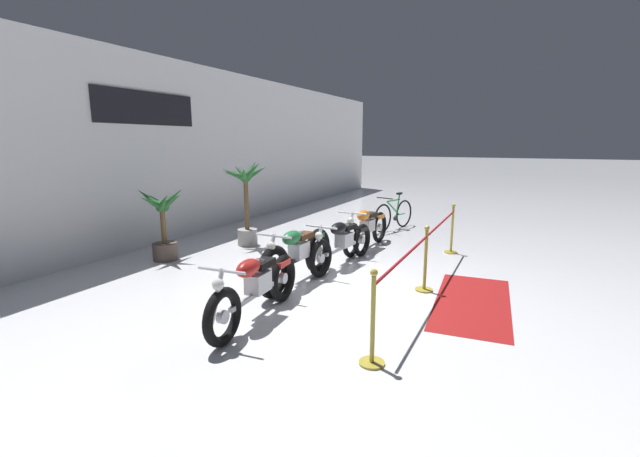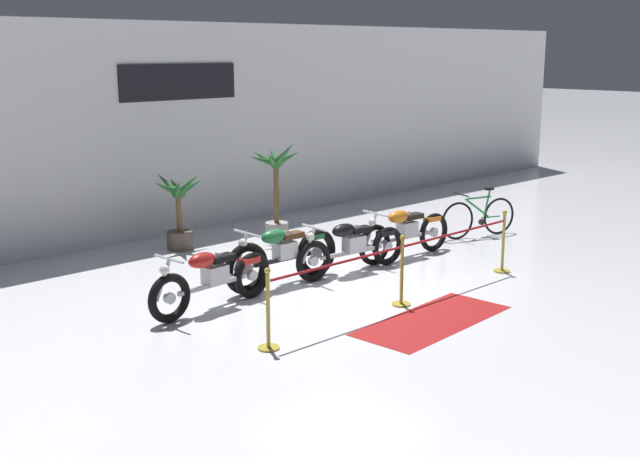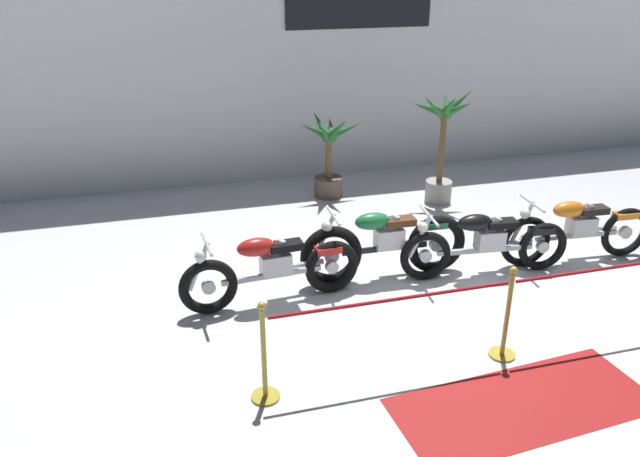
% 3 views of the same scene
% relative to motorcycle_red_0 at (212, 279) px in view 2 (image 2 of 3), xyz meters
% --- Properties ---
extents(ground_plane, '(120.00, 120.00, 0.00)m').
position_rel_motorcycle_red_0_xyz_m(ground_plane, '(2.13, -0.50, -0.45)').
color(ground_plane, silver).
extents(back_wall, '(28.00, 0.29, 4.20)m').
position_rel_motorcycle_red_0_xyz_m(back_wall, '(2.13, 4.62, 1.65)').
color(back_wall, white).
rests_on(back_wall, ground).
extents(motorcycle_red_0, '(2.23, 0.62, 0.93)m').
position_rel_motorcycle_red_0_xyz_m(motorcycle_red_0, '(0.00, 0.00, 0.00)').
color(motorcycle_red_0, black).
rests_on(motorcycle_red_0, ground).
extents(motorcycle_green_1, '(2.24, 0.62, 0.98)m').
position_rel_motorcycle_red_0_xyz_m(motorcycle_green_1, '(1.53, 0.22, 0.03)').
color(motorcycle_green_1, black).
rests_on(motorcycle_green_1, ground).
extents(motorcycle_black_2, '(2.30, 0.62, 0.92)m').
position_rel_motorcycle_red_0_xyz_m(motorcycle_black_2, '(2.83, -0.04, 0.00)').
color(motorcycle_black_2, black).
rests_on(motorcycle_black_2, ground).
extents(motorcycle_orange_3, '(2.23, 0.62, 0.94)m').
position_rel_motorcycle_red_0_xyz_m(motorcycle_orange_3, '(4.23, -0.01, 0.02)').
color(motorcycle_orange_3, black).
rests_on(motorcycle_orange_3, ground).
extents(bicycle, '(1.70, 0.64, 0.98)m').
position_rel_motorcycle_red_0_xyz_m(bicycle, '(6.56, 0.04, -0.06)').
color(bicycle, black).
rests_on(bicycle, ground).
extents(potted_palm_left_of_row, '(1.09, 1.01, 1.94)m').
position_rel_motorcycle_red_0_xyz_m(potted_palm_left_of_row, '(3.42, 2.56, 0.58)').
color(potted_palm_left_of_row, gray).
rests_on(potted_palm_left_of_row, ground).
extents(potted_palm_right_of_row, '(1.15, 0.99, 1.50)m').
position_rel_motorcycle_red_0_xyz_m(potted_palm_right_of_row, '(1.70, 3.33, 0.26)').
color(potted_palm_right_of_row, brown).
rests_on(potted_palm_right_of_row, ground).
extents(stanchion_far_left, '(5.23, 0.28, 1.05)m').
position_rel_motorcycle_red_0_xyz_m(stanchion_far_left, '(1.04, -1.75, 0.20)').
color(stanchion_far_left, gold).
rests_on(stanchion_far_left, ground).
extents(stanchion_mid_left, '(0.28, 0.28, 1.05)m').
position_rel_motorcycle_red_0_xyz_m(stanchion_mid_left, '(2.12, -1.75, -0.10)').
color(stanchion_mid_left, gold).
rests_on(stanchion_mid_left, ground).
extents(stanchion_mid_right, '(0.28, 0.28, 1.05)m').
position_rel_motorcycle_red_0_xyz_m(stanchion_mid_right, '(4.72, -1.75, -0.10)').
color(stanchion_mid_right, gold).
rests_on(stanchion_mid_right, ground).
extents(floor_banner, '(2.58, 1.20, 0.01)m').
position_rel_motorcycle_red_0_xyz_m(floor_banner, '(1.91, -2.51, -0.45)').
color(floor_banner, maroon).
rests_on(floor_banner, ground).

